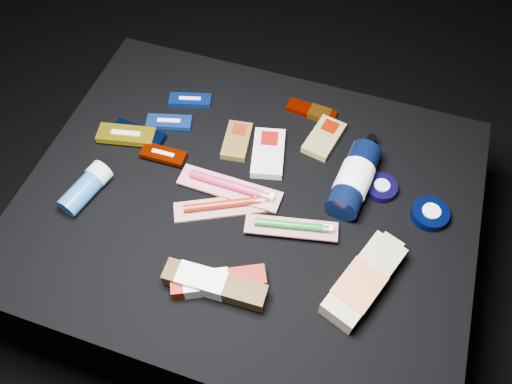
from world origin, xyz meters
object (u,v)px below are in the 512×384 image
(bodywash_bottle, at_px, (363,282))
(toothpaste_carton_red, at_px, (214,282))
(deodorant_stick, at_px, (86,188))
(lotion_bottle, at_px, (354,179))

(bodywash_bottle, xyz_separation_m, toothpaste_carton_red, (-0.27, -0.09, -0.00))
(deodorant_stick, height_order, toothpaste_carton_red, deodorant_stick)
(bodywash_bottle, distance_m, deodorant_stick, 0.61)
(lotion_bottle, relative_size, bodywash_bottle, 1.05)
(bodywash_bottle, distance_m, toothpaste_carton_red, 0.29)
(lotion_bottle, distance_m, toothpaste_carton_red, 0.37)
(lotion_bottle, xyz_separation_m, toothpaste_carton_red, (-0.21, -0.31, -0.02))
(deodorant_stick, bearing_deg, toothpaste_carton_red, -5.36)
(lotion_bottle, bearing_deg, toothpaste_carton_red, -117.14)
(lotion_bottle, bearing_deg, deodorant_stick, -153.76)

